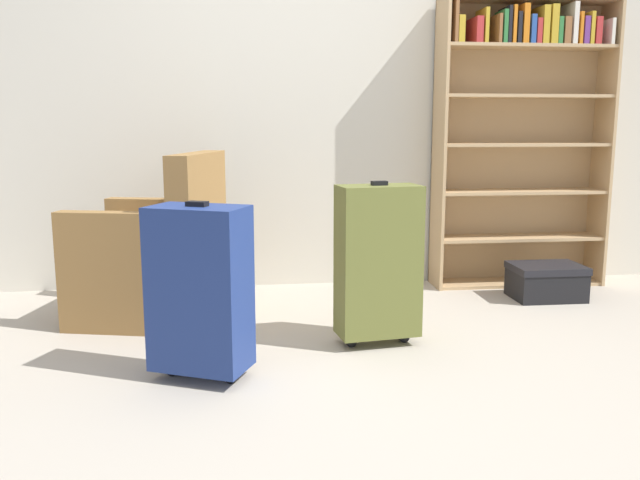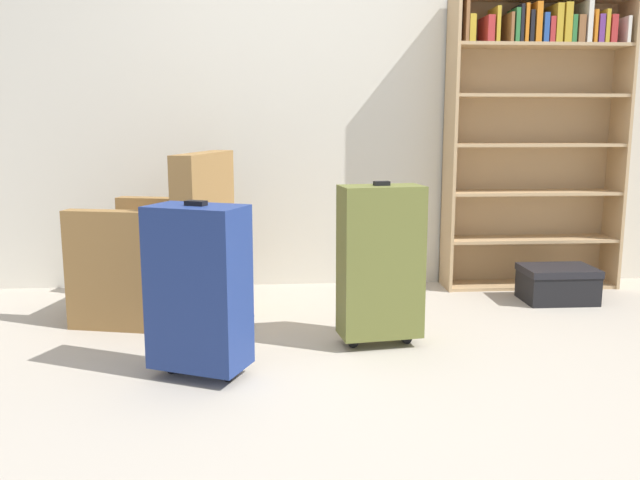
# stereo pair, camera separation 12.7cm
# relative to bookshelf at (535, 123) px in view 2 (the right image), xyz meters

# --- Properties ---
(ground_plane) EXTENTS (8.63, 8.63, 0.00)m
(ground_plane) POSITION_rel_bookshelf_xyz_m (-1.41, -1.61, -1.05)
(ground_plane) COLOR #B2A899
(back_wall) EXTENTS (4.93, 0.10, 2.60)m
(back_wall) POSITION_rel_bookshelf_xyz_m (-1.41, 0.17, 0.25)
(back_wall) COLOR beige
(back_wall) RESTS_ON ground
(bookshelf) EXTENTS (1.12, 0.27, 1.82)m
(bookshelf) POSITION_rel_bookshelf_xyz_m (0.00, 0.00, 0.00)
(bookshelf) COLOR tan
(bookshelf) RESTS_ON ground
(armchair) EXTENTS (0.84, 0.84, 0.90)m
(armchair) POSITION_rel_bookshelf_xyz_m (-2.27, -0.53, -0.74)
(armchair) COLOR olive
(armchair) RESTS_ON ground
(mug) EXTENTS (0.12, 0.08, 0.10)m
(mug) POSITION_rel_bookshelf_xyz_m (-1.85, -0.77, -1.01)
(mug) COLOR #1959A5
(mug) RESTS_ON ground
(storage_box) EXTENTS (0.42, 0.30, 0.21)m
(storage_box) POSITION_rel_bookshelf_xyz_m (0.03, -0.42, -0.94)
(storage_box) COLOR black
(storage_box) RESTS_ON ground
(suitcase_navy_blue) EXTENTS (0.45, 0.37, 0.75)m
(suitcase_navy_blue) POSITION_rel_bookshelf_xyz_m (-1.97, -1.47, -0.67)
(suitcase_navy_blue) COLOR navy
(suitcase_navy_blue) RESTS_ON ground
(suitcase_olive) EXTENTS (0.41, 0.25, 0.79)m
(suitcase_olive) POSITION_rel_bookshelf_xyz_m (-1.16, -1.13, -0.65)
(suitcase_olive) COLOR brown
(suitcase_olive) RESTS_ON ground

